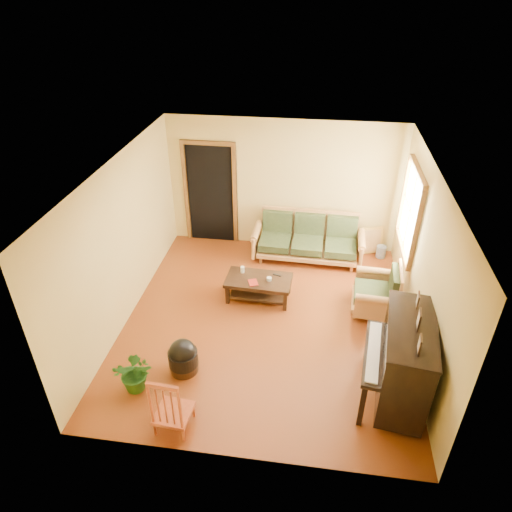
% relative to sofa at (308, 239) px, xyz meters
% --- Properties ---
extents(floor, '(5.00, 5.00, 0.00)m').
position_rel_sofa_xyz_m(floor, '(-0.56, -1.98, -0.45)').
color(floor, '#59230B').
rests_on(floor, ground).
extents(doorway, '(1.08, 0.16, 2.05)m').
position_rel_sofa_xyz_m(doorway, '(-2.01, 0.50, 0.57)').
color(doorway, black).
rests_on(doorway, floor).
extents(window, '(0.12, 1.36, 1.46)m').
position_rel_sofa_xyz_m(window, '(1.65, -0.68, 1.05)').
color(window, white).
rests_on(window, right_wall).
extents(sofa, '(2.13, 0.94, 0.90)m').
position_rel_sofa_xyz_m(sofa, '(0.00, 0.00, 0.00)').
color(sofa, '#AA743E').
rests_on(sofa, floor).
extents(coffee_table, '(1.14, 0.66, 0.40)m').
position_rel_sofa_xyz_m(coffee_table, '(-0.77, -1.40, -0.25)').
color(coffee_table, black).
rests_on(coffee_table, floor).
extents(armchair, '(0.87, 0.90, 0.85)m').
position_rel_sofa_xyz_m(armchair, '(1.17, -1.44, -0.02)').
color(armchair, '#AA743E').
rests_on(armchair, floor).
extents(piano, '(0.98, 1.47, 1.22)m').
position_rel_sofa_xyz_m(piano, '(1.37, -3.27, 0.16)').
color(piano, black).
rests_on(piano, floor).
extents(footstool, '(0.47, 0.47, 0.40)m').
position_rel_sofa_xyz_m(footstool, '(-1.59, -3.23, -0.25)').
color(footstool, black).
rests_on(footstool, floor).
extents(red_chair, '(0.46, 0.50, 0.92)m').
position_rel_sofa_xyz_m(red_chair, '(-1.45, -4.15, 0.01)').
color(red_chair, '#93391A').
rests_on(red_chair, floor).
extents(leaning_frame, '(0.45, 0.22, 0.58)m').
position_rel_sofa_xyz_m(leaning_frame, '(1.26, 0.40, -0.16)').
color(leaning_frame, gold).
rests_on(leaning_frame, floor).
extents(ceramic_crock, '(0.24, 0.24, 0.24)m').
position_rel_sofa_xyz_m(ceramic_crock, '(1.45, 0.27, -0.33)').
color(ceramic_crock, '#315093').
rests_on(ceramic_crock, floor).
extents(potted_plant, '(0.56, 0.50, 0.59)m').
position_rel_sofa_xyz_m(potted_plant, '(-2.12, -3.64, -0.16)').
color(potted_plant, '#225418').
rests_on(potted_plant, floor).
extents(book, '(0.21, 0.24, 0.02)m').
position_rel_sofa_xyz_m(book, '(-0.91, -1.57, -0.04)').
color(book, maroon).
rests_on(book, coffee_table).
extents(candle, '(0.09, 0.09, 0.11)m').
position_rel_sofa_xyz_m(candle, '(-1.07, -1.24, 0.01)').
color(candle, silver).
rests_on(candle, coffee_table).
extents(glass_jar, '(0.09, 0.09, 0.06)m').
position_rel_sofa_xyz_m(glass_jar, '(-0.59, -1.42, -0.02)').
color(glass_jar, white).
rests_on(glass_jar, coffee_table).
extents(remote, '(0.15, 0.08, 0.01)m').
position_rel_sofa_xyz_m(remote, '(-0.47, -1.25, -0.04)').
color(remote, black).
rests_on(remote, coffee_table).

